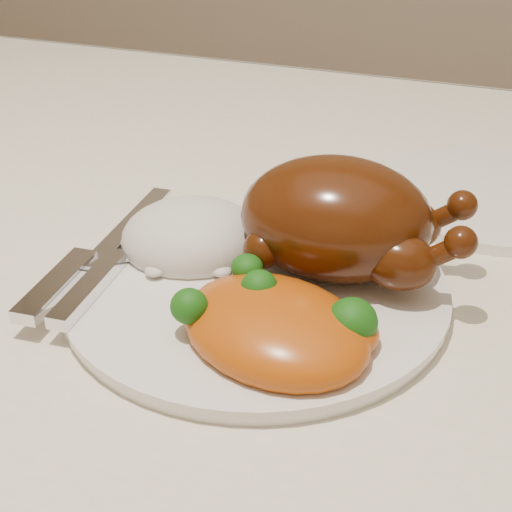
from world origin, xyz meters
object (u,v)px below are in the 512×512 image
(side_plate, at_px, (490,195))
(roast_chicken, at_px, (341,219))
(dining_table, at_px, (169,345))
(dinner_plate, at_px, (256,288))

(side_plate, xyz_separation_m, roast_chicken, (-0.09, -0.18, 0.05))
(dining_table, xyz_separation_m, side_plate, (0.23, 0.17, 0.11))
(dinner_plate, distance_m, roast_chicken, 0.07)
(dining_table, bearing_deg, side_plate, 36.40)
(dinner_plate, xyz_separation_m, side_plate, (0.14, 0.22, -0.00))
(roast_chicken, bearing_deg, dining_table, 169.88)
(side_plate, height_order, roast_chicken, roast_chicken)
(dinner_plate, bearing_deg, dining_table, 155.47)
(dining_table, xyz_separation_m, roast_chicken, (0.15, -0.01, 0.15))
(side_plate, bearing_deg, dining_table, -143.60)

